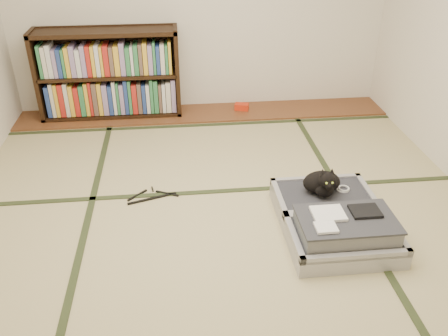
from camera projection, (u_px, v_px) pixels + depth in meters
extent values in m
plane|color=#C8BB85|center=(222.00, 221.00, 3.53)|extent=(4.50, 4.50, 0.00)
cube|color=brown|center=(203.00, 113.00, 5.25)|extent=(4.00, 0.50, 0.02)
cube|color=red|center=(242.00, 107.00, 5.29)|extent=(0.17, 0.13, 0.07)
cube|color=#2D381E|center=(85.00, 229.00, 3.43)|extent=(0.05, 4.50, 0.01)
cube|color=#2D381E|center=(352.00, 212.00, 3.62)|extent=(0.05, 4.50, 0.01)
cube|color=#2D381E|center=(217.00, 191.00, 3.87)|extent=(4.00, 0.05, 0.01)
cube|color=#2D381E|center=(205.00, 125.00, 4.99)|extent=(4.00, 0.05, 0.01)
cube|color=black|center=(39.00, 77.00, 4.92)|extent=(0.04, 0.34, 0.95)
cube|color=black|center=(177.00, 72.00, 5.05)|extent=(0.04, 0.34, 0.95)
cube|color=black|center=(114.00, 113.00, 5.20)|extent=(1.48, 0.34, 0.04)
cube|color=black|center=(104.00, 32.00, 4.76)|extent=(1.48, 0.34, 0.04)
cube|color=black|center=(109.00, 74.00, 4.98)|extent=(1.41, 0.34, 0.03)
cube|color=black|center=(111.00, 69.00, 5.12)|extent=(1.48, 0.02, 0.95)
cube|color=gray|center=(111.00, 95.00, 5.08)|extent=(1.33, 0.24, 0.40)
cube|color=gray|center=(107.00, 57.00, 4.87)|extent=(1.33, 0.24, 0.36)
cube|color=#9D9DA1|center=(344.00, 243.00, 3.21)|extent=(0.73, 0.49, 0.13)
cube|color=#33343B|center=(344.00, 239.00, 3.19)|extent=(0.65, 0.41, 0.10)
cube|color=#9D9DA1|center=(357.00, 257.00, 2.98)|extent=(0.73, 0.04, 0.05)
cube|color=#9D9DA1|center=(335.00, 215.00, 3.37)|extent=(0.73, 0.04, 0.05)
cube|color=#9D9DA1|center=(294.00, 238.00, 3.14)|extent=(0.04, 0.49, 0.05)
cube|color=#9D9DA1|center=(395.00, 231.00, 3.20)|extent=(0.04, 0.49, 0.05)
cube|color=#9D9DA1|center=(323.00, 202.00, 3.63)|extent=(0.73, 0.49, 0.13)
cube|color=#33343B|center=(323.00, 199.00, 3.61)|extent=(0.65, 0.41, 0.10)
cube|color=#9D9DA1|center=(333.00, 212.00, 3.40)|extent=(0.73, 0.04, 0.05)
cube|color=#9D9DA1|center=(316.00, 179.00, 3.79)|extent=(0.73, 0.04, 0.05)
cube|color=#9D9DA1|center=(279.00, 197.00, 3.56)|extent=(0.04, 0.49, 0.05)
cube|color=#9D9DA1|center=(368.00, 192.00, 3.63)|extent=(0.04, 0.49, 0.05)
cylinder|color=black|center=(334.00, 213.00, 3.38)|extent=(0.66, 0.02, 0.02)
cube|color=gray|center=(346.00, 228.00, 3.15)|extent=(0.63, 0.38, 0.13)
cube|color=#35363C|center=(347.00, 219.00, 3.11)|extent=(0.65, 0.40, 0.01)
cube|color=white|center=(328.00, 213.00, 3.13)|extent=(0.22, 0.18, 0.02)
cube|color=black|center=(365.00, 211.00, 3.15)|extent=(0.20, 0.16, 0.02)
cube|color=white|center=(326.00, 227.00, 3.00)|extent=(0.14, 0.12, 0.02)
cube|color=white|center=(323.00, 268.00, 2.98)|extent=(0.06, 0.01, 0.04)
cube|color=white|center=(341.00, 268.00, 3.00)|extent=(0.05, 0.01, 0.03)
cube|color=orange|center=(393.00, 262.00, 3.02)|extent=(0.05, 0.01, 0.03)
cube|color=#197F33|center=(383.00, 261.00, 3.01)|extent=(0.04, 0.01, 0.03)
ellipsoid|color=black|center=(322.00, 182.00, 3.57)|extent=(0.28, 0.19, 0.18)
ellipsoid|color=black|center=(324.00, 190.00, 3.50)|extent=(0.14, 0.10, 0.10)
ellipsoid|color=black|center=(327.00, 180.00, 3.43)|extent=(0.12, 0.11, 0.12)
sphere|color=black|center=(329.00, 186.00, 3.39)|extent=(0.05, 0.05, 0.05)
cone|color=black|center=(323.00, 172.00, 3.41)|extent=(0.04, 0.05, 0.06)
cone|color=black|center=(332.00, 171.00, 3.42)|extent=(0.04, 0.05, 0.06)
sphere|color=#A5BF33|center=(327.00, 183.00, 3.38)|extent=(0.02, 0.02, 0.02)
sphere|color=#A5BF33|center=(332.00, 183.00, 3.38)|extent=(0.02, 0.02, 0.02)
cylinder|color=black|center=(330.00, 183.00, 3.68)|extent=(0.17, 0.10, 0.03)
torus|color=white|center=(343.00, 189.00, 3.63)|extent=(0.10, 0.10, 0.01)
torus|color=white|center=(344.00, 188.00, 3.62)|extent=(0.09, 0.09, 0.01)
cube|color=black|center=(152.00, 198.00, 3.77)|extent=(0.39, 0.14, 0.01)
cube|color=black|center=(137.00, 195.00, 3.81)|extent=(0.15, 0.15, 0.01)
cube|color=black|center=(167.00, 193.00, 3.84)|extent=(0.19, 0.10, 0.01)
cylinder|color=black|center=(153.00, 189.00, 3.89)|extent=(0.02, 0.07, 0.01)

